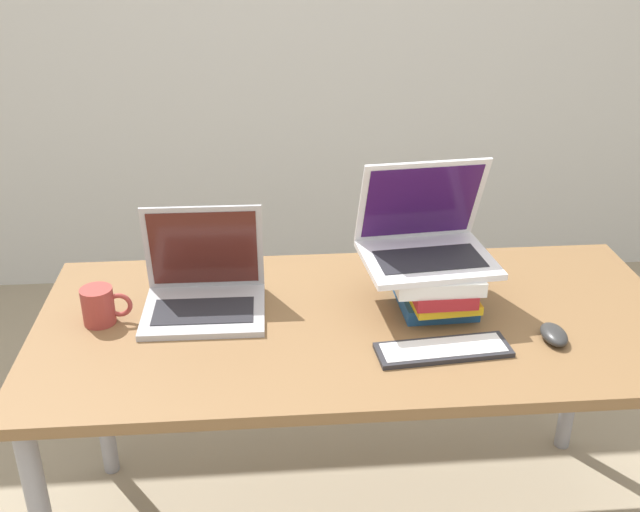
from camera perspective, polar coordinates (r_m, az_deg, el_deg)
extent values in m
cube|color=brown|center=(1.93, 2.95, -5.12)|extent=(1.64, 0.76, 0.03)
cylinder|color=gray|center=(2.44, -16.51, -9.13)|extent=(0.05, 0.05, 0.70)
cylinder|color=gray|center=(2.58, 18.95, -7.44)|extent=(0.05, 0.05, 0.70)
cube|color=#B2B2B7|center=(1.95, -8.81, -4.17)|extent=(0.31, 0.25, 0.02)
cube|color=#232328|center=(1.94, -8.86, -4.15)|extent=(0.26, 0.13, 0.00)
cube|color=#B2B2B7|center=(1.99, -8.85, 0.65)|extent=(0.31, 0.05, 0.25)
cube|color=#4C1E19|center=(1.98, -8.86, 0.57)|extent=(0.28, 0.04, 0.22)
cube|color=#235693|center=(1.99, 8.73, -3.21)|extent=(0.19, 0.21, 0.04)
cube|color=gold|center=(1.96, 8.89, -2.58)|extent=(0.18, 0.26, 0.02)
cube|color=maroon|center=(1.94, 8.85, -1.99)|extent=(0.16, 0.25, 0.03)
cube|color=white|center=(1.92, 8.54, -1.08)|extent=(0.22, 0.25, 0.04)
cube|color=silver|center=(1.92, 8.18, -0.26)|extent=(0.35, 0.29, 0.02)
cube|color=#232328|center=(1.90, 8.34, -0.21)|extent=(0.28, 0.16, 0.00)
cube|color=silver|center=(1.94, 7.70, 4.20)|extent=(0.33, 0.13, 0.24)
cube|color=#381451|center=(1.94, 7.73, 4.10)|extent=(0.30, 0.11, 0.21)
cube|color=#28282D|center=(1.80, 9.37, -7.08)|extent=(0.33, 0.13, 0.01)
cube|color=silver|center=(1.80, 9.38, -6.89)|extent=(0.30, 0.11, 0.00)
ellipsoid|color=#2D2D2D|center=(1.90, 17.40, -5.72)|extent=(0.06, 0.10, 0.03)
cylinder|color=#9E3833|center=(1.95, -16.56, -3.66)|extent=(0.08, 0.08, 0.10)
torus|color=#9E3833|center=(1.94, -15.05, -3.63)|extent=(0.07, 0.01, 0.07)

